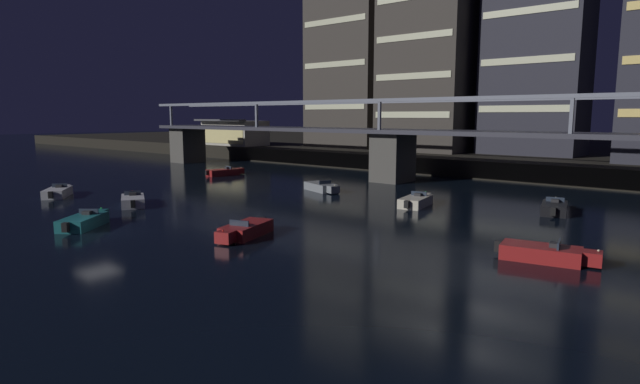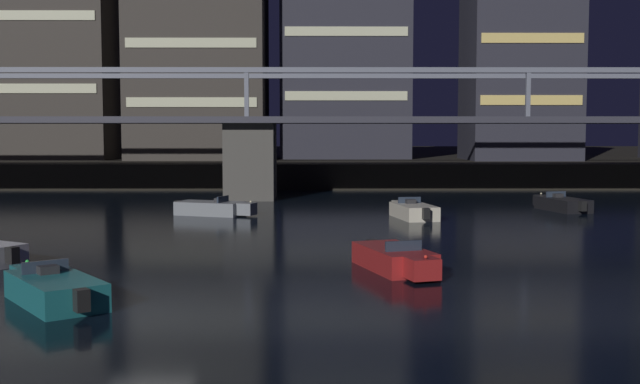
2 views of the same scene
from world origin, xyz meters
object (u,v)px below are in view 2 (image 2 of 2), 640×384
Objects in this scene: river_bridge at (250,139)px; speedboat_far_right at (561,204)px; tower_central at (345,4)px; tower_east_tall at (520,13)px; speedboat_mid_left at (213,208)px; speedboat_near_center at (413,211)px; speedboat_mid_center at (396,259)px; speedboat_far_left at (53,289)px; tower_west_tall at (199,19)px.

speedboat_far_right is (20.21, -8.59, -4.01)m from river_bridge.
tower_east_tall is at bearing -15.78° from tower_central.
speedboat_mid_left is 21.65m from speedboat_far_right.
river_bridge is 16.11× the size of speedboat_near_center.
river_bridge is 16.32× the size of speedboat_mid_center.
speedboat_mid_left is at bearing -130.79° from tower_east_tall.
speedboat_far_left and speedboat_far_right have the same top height.
river_bridge is 30.76m from speedboat_mid_center.
river_bridge is 22.33m from speedboat_far_right.
tower_west_tall is 0.88× the size of tower_central.
speedboat_mid_left is (-9.07, -34.70, -17.56)m from tower_central.
tower_west_tall is 14.97m from tower_central.
tower_central reaches higher than speedboat_mid_left.
tower_east_tall is (24.57, 18.77, 11.99)m from river_bridge.
speedboat_far_left is at bearing -153.82° from speedboat_mid_center.
tower_central is at bearing 94.06° from speedboat_near_center.
river_bridge reaches higher than speedboat_mid_center.
speedboat_far_right is (23.03, 26.08, 0.00)m from speedboat_far_left.
speedboat_far_right is (-4.35, -27.36, -16.00)m from tower_east_tall.
tower_central is 61.69m from speedboat_far_left.
tower_central reaches higher than tower_west_tall.
river_bridge is at bearing 129.15° from speedboat_near_center.
tower_west_tall is 31.38m from tower_east_tall.
river_bridge is at bearing 83.46° from speedboat_mid_left.
speedboat_far_right is at bearing -99.04° from tower_east_tall.
tower_central is 55.86m from speedboat_mid_center.
tower_west_tall is 57.53m from speedboat_far_left.
speedboat_mid_center is (-2.69, -16.79, 0.00)m from speedboat_near_center.
speedboat_mid_left is 1.09× the size of speedboat_far_left.
speedboat_mid_left is 0.98× the size of speedboat_far_right.
tower_central is (7.79, 23.51, 13.55)m from river_bridge.
speedboat_near_center is at bearing 80.89° from speedboat_mid_center.
speedboat_mid_left is 20.40m from speedboat_mid_center.
tower_west_tall is 0.97× the size of tower_east_tall.
speedboat_far_left is (-2.82, -34.67, -4.01)m from river_bridge.
river_bridge is 24.56m from tower_west_tall.
speedboat_far_left is (-10.60, -58.18, -17.56)m from tower_central.
tower_central is 40.35m from speedboat_near_center.
tower_west_tall reaches higher than speedboat_mid_center.
speedboat_mid_center is at bearing -75.44° from river_bridge.
tower_east_tall reaches higher than speedboat_mid_left.
tower_west_tall is at bearing 108.20° from river_bridge.
tower_central is 6.24× the size of speedboat_mid_left.
tower_west_tall is at bearing 99.79° from speedboat_mid_left.
speedboat_near_center is (17.12, -33.29, -15.61)m from tower_west_tall.
speedboat_near_center is at bearing -157.25° from speedboat_far_right.
speedboat_mid_center is 11.68m from speedboat_far_left.
speedboat_mid_left is at bearing -80.21° from tower_west_tall.
tower_central is 6.10× the size of speedboat_near_center.
river_bridge is 2.93× the size of tower_east_tall.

